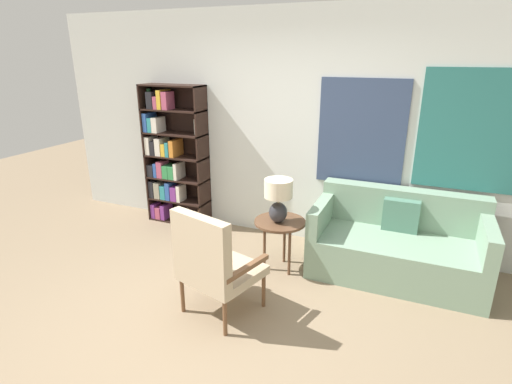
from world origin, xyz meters
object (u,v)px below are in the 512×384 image
object	(u,v)px
bookshelf	(170,158)
couch	(397,245)
armchair	(212,261)
side_table	(280,226)
table_lamp	(278,196)

from	to	relation	value
bookshelf	couch	size ratio (longest dim) A/B	1.08
armchair	side_table	size ratio (longest dim) A/B	1.77
bookshelf	armchair	distance (m)	2.31
bookshelf	couch	world-z (taller)	bookshelf
couch	table_lamp	distance (m)	1.34
side_table	couch	bearing A→B (deg)	19.72
bookshelf	side_table	distance (m)	1.96
couch	bookshelf	bearing A→B (deg)	174.58
bookshelf	side_table	size ratio (longest dim) A/B	3.29
side_table	table_lamp	xyz separation A→B (m)	(-0.01, -0.04, 0.34)
bookshelf	side_table	bearing A→B (deg)	-20.95
armchair	bookshelf	bearing A→B (deg)	132.61
table_lamp	armchair	bearing A→B (deg)	-104.05
bookshelf	couch	distance (m)	3.00
side_table	table_lamp	distance (m)	0.34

